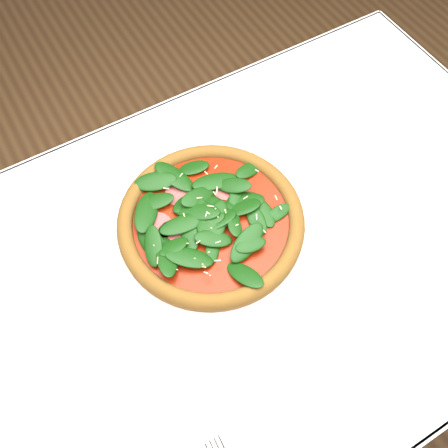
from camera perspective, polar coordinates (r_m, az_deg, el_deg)
ground at (r=1.61m, az=2.53°, el=-14.77°), size 6.00×6.00×0.00m
dining_table at (r=1.00m, az=3.96°, el=-5.10°), size 1.21×0.81×0.75m
plate at (r=0.92m, az=-1.48°, el=-0.23°), size 0.39×0.39×0.02m
pizza at (r=0.90m, az=-1.51°, el=0.48°), size 0.44×0.44×0.04m
wine_glass at (r=0.82m, az=-23.63°, el=-3.45°), size 0.07×0.07×0.18m
saucer_far at (r=1.13m, az=11.46°, el=13.74°), size 0.16×0.16×0.01m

